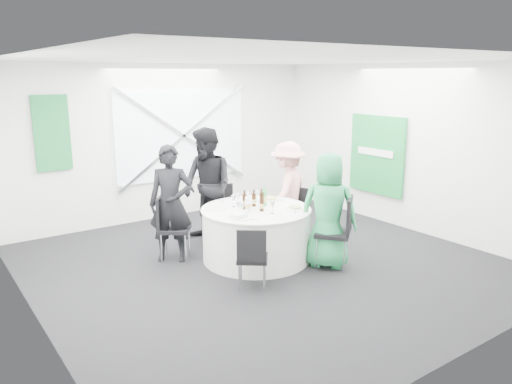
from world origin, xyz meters
TOP-DOWN VIEW (x-y plane):
  - floor at (0.00, 0.00)m, footprint 6.00×6.00m
  - ceiling at (0.00, 0.00)m, footprint 6.00×6.00m
  - wall_back at (0.00, 3.00)m, footprint 6.00×0.00m
  - wall_front at (0.00, -3.00)m, footprint 6.00×0.00m
  - wall_left at (-3.00, 0.00)m, footprint 0.00×6.00m
  - wall_right at (3.00, 0.00)m, footprint 0.00×6.00m
  - window_panel at (0.30, 2.96)m, footprint 2.60×0.03m
  - window_brace_a at (0.30, 2.92)m, footprint 2.63×0.05m
  - window_brace_b at (0.30, 2.92)m, footprint 2.63×0.05m
  - green_banner at (-2.00, 2.95)m, footprint 0.55×0.04m
  - green_sign at (2.94, 0.60)m, footprint 0.05×1.20m
  - banquet_table at (0.00, 0.20)m, footprint 1.56×1.56m
  - chair_back at (0.15, 1.27)m, footprint 0.45×0.46m
  - chair_back_left at (-1.00, 0.95)m, footprint 0.59×0.59m
  - chair_back_right at (1.11, 0.62)m, footprint 0.49×0.48m
  - chair_front_right at (0.74, -0.72)m, footprint 0.64×0.64m
  - chair_front_left at (-0.67, -0.66)m, footprint 0.52×0.52m
  - person_man_back_left at (-0.99, 0.88)m, footprint 0.73×0.67m
  - person_man_back at (-0.18, 1.26)m, footprint 0.62×0.95m
  - person_woman_pink at (1.01, 0.74)m, footprint 1.12×0.90m
  - person_woman_green at (0.65, -0.58)m, footprint 0.89×0.93m
  - plate_back at (-0.09, 0.74)m, footprint 0.28×0.28m
  - plate_back_left at (-0.49, 0.49)m, footprint 0.30×0.30m
  - plate_back_right at (0.47, 0.48)m, footprint 0.30×0.30m
  - plate_front_right at (0.43, -0.13)m, footprint 0.27×0.27m
  - plate_front_left at (-0.43, -0.09)m, footprint 0.28×0.28m
  - napkin at (-0.47, -0.08)m, footprint 0.21×0.16m
  - beer_bottle_a at (-0.15, 0.27)m, footprint 0.06×0.06m
  - beer_bottle_b at (0.05, 0.32)m, footprint 0.06×0.06m
  - beer_bottle_c at (0.08, 0.18)m, footprint 0.06×0.06m
  - beer_bottle_d at (-0.02, 0.04)m, footprint 0.06×0.06m
  - green_water_bottle at (0.19, 0.27)m, footprint 0.08×0.08m
  - clear_water_bottle at (-0.19, 0.12)m, footprint 0.08×0.08m
  - wine_glass_a at (-0.09, 0.53)m, footprint 0.07×0.07m
  - wine_glass_b at (-0.20, 0.47)m, footprint 0.07×0.07m
  - wine_glass_c at (0.11, 0.56)m, footprint 0.07×0.07m
  - wine_glass_d at (-0.35, 0.12)m, footprint 0.07×0.07m
  - wine_glass_e at (0.25, 0.52)m, footprint 0.07×0.07m
  - wine_glass_f at (-0.35, 0.03)m, footprint 0.07×0.07m
  - wine_glass_g at (0.03, -0.14)m, footprint 0.07×0.07m
  - fork_a at (-0.54, 0.01)m, footprint 0.10×0.13m
  - knife_a at (-0.36, -0.25)m, footprint 0.10×0.13m
  - fork_b at (0.16, 0.75)m, footprint 0.15×0.02m
  - knife_b at (-0.13, 0.76)m, footprint 0.15×0.02m
  - fork_c at (0.32, -0.28)m, footprint 0.11×0.13m
  - knife_c at (0.52, -0.05)m, footprint 0.11×0.12m
  - fork_d at (0.55, 0.36)m, footprint 0.10×0.13m
  - knife_d at (0.37, 0.64)m, footprint 0.09×0.13m

SIDE VIEW (x-z plane):
  - floor at x=0.00m, z-range 0.00..0.00m
  - banquet_table at x=0.00m, z-range 0.00..0.76m
  - chair_front_left at x=-0.67m, z-range 0.07..0.89m
  - chair_back_right at x=1.11m, z-range 0.07..0.89m
  - chair_back at x=0.15m, z-range 0.07..0.95m
  - chair_back_left at x=-1.00m, z-range 0.08..1.00m
  - chair_front_right at x=0.74m, z-range 0.09..1.09m
  - fork_a at x=-0.54m, z-range 0.76..0.77m
  - knife_a at x=-0.36m, z-range 0.76..0.77m
  - fork_b at x=0.16m, z-range 0.76..0.77m
  - knife_b at x=-0.13m, z-range 0.76..0.77m
  - fork_c at x=0.32m, z-range 0.76..0.77m
  - knife_c at x=0.52m, z-range 0.76..0.77m
  - fork_d at x=0.55m, z-range 0.76..0.77m
  - knife_d at x=0.37m, z-range 0.76..0.77m
  - plate_back_left at x=-0.49m, z-range 0.76..0.77m
  - plate_back at x=-0.09m, z-range 0.76..0.77m
  - plate_front_left at x=-0.43m, z-range 0.76..0.77m
  - plate_back_right at x=0.47m, z-range 0.76..0.80m
  - plate_front_right at x=0.43m, z-range 0.76..0.80m
  - person_woman_pink at x=1.01m, z-range 0.00..1.57m
  - person_woman_green at x=0.65m, z-range 0.00..1.60m
  - napkin at x=-0.47m, z-range 0.78..0.83m
  - person_man_back_left at x=-0.99m, z-range 0.00..1.67m
  - beer_bottle_b at x=0.05m, z-range 0.73..0.97m
  - beer_bottle_d at x=-0.02m, z-range 0.73..0.98m
  - clear_water_bottle at x=-0.19m, z-range 0.73..1.00m
  - beer_bottle_a at x=-0.15m, z-range 0.73..1.00m
  - beer_bottle_c at x=0.08m, z-range 0.73..1.01m
  - green_water_bottle at x=0.19m, z-range 0.73..1.02m
  - wine_glass_a at x=-0.09m, z-range 0.80..0.97m
  - wine_glass_b at x=-0.20m, z-range 0.80..0.97m
  - wine_glass_c at x=0.11m, z-range 0.80..0.97m
  - wine_glass_d at x=-0.35m, z-range 0.80..0.97m
  - wine_glass_e at x=0.25m, z-range 0.80..0.97m
  - wine_glass_f at x=-0.35m, z-range 0.80..0.97m
  - wine_glass_g at x=0.03m, z-range 0.80..0.97m
  - person_man_back at x=-0.18m, z-range 0.00..1.82m
  - green_sign at x=2.94m, z-range 0.50..1.90m
  - wall_back at x=0.00m, z-range -1.60..4.40m
  - wall_front at x=0.00m, z-range -1.60..4.40m
  - wall_left at x=-3.00m, z-range -1.60..4.40m
  - wall_right at x=3.00m, z-range -1.60..4.40m
  - window_panel at x=0.30m, z-range 0.70..2.30m
  - window_brace_a at x=0.30m, z-range 0.58..2.42m
  - window_brace_b at x=0.30m, z-range 0.58..2.42m
  - green_banner at x=-2.00m, z-range 1.10..2.30m
  - ceiling at x=0.00m, z-range 2.80..2.80m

